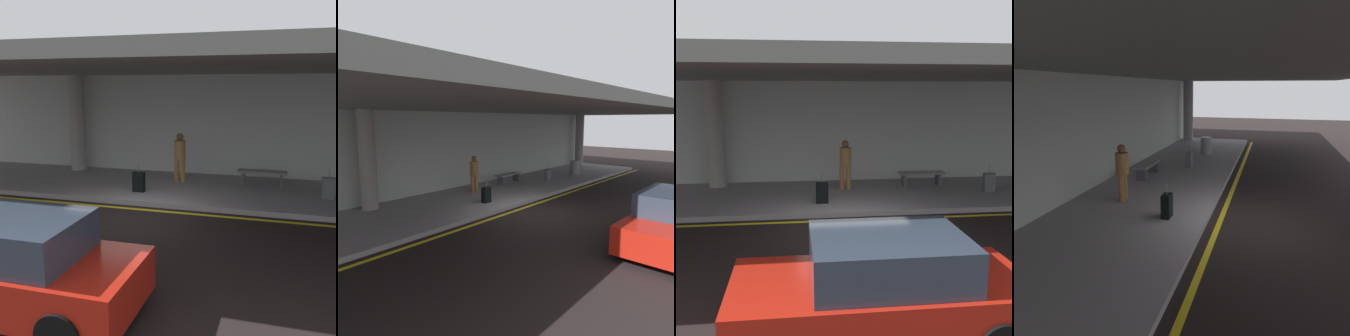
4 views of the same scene
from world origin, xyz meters
TOP-DOWN VIEW (x-y plane):
  - ground_plane at (0.00, 0.00)m, footprint 60.00×60.00m
  - sidewalk at (0.00, 3.10)m, footprint 26.00×4.20m
  - lane_stripe_yellow at (0.00, 0.71)m, footprint 26.00×0.14m
  - support_column_far_left at (-4.00, 4.64)m, footprint 0.60×0.60m
  - support_column_left_mid at (12.00, 4.64)m, footprint 0.60×0.60m
  - ceiling_overhang at (0.00, 2.60)m, footprint 28.00×13.20m
  - terminal_back_wall at (0.00, 5.35)m, footprint 26.00×0.30m
  - car_red at (-0.13, -4.67)m, footprint 4.10×1.92m
  - traveler_with_luggage at (0.38, 3.65)m, footprint 0.38×0.38m
  - suitcase_upright_primary at (5.08, 2.82)m, footprint 0.36×0.22m
  - suitcase_upright_secondary at (-0.52, 2.02)m, footprint 0.36×0.22m
  - bench_metal at (3.12, 3.96)m, footprint 1.60×0.50m
  - trash_bin_steel at (7.81, 2.65)m, footprint 0.56×0.56m

SIDE VIEW (x-z plane):
  - ground_plane at x=0.00m, z-range 0.00..0.00m
  - lane_stripe_yellow at x=0.00m, z-range 0.00..0.01m
  - sidewalk at x=0.00m, z-range 0.00..0.15m
  - suitcase_upright_primary at x=5.08m, z-range 0.01..0.91m
  - suitcase_upright_secondary at x=-0.52m, z-range 0.01..0.91m
  - bench_metal at x=3.12m, z-range 0.26..0.74m
  - trash_bin_steel at x=7.81m, z-range 0.15..1.00m
  - car_red at x=-0.13m, z-range -0.04..1.46m
  - traveler_with_luggage at x=0.38m, z-range 0.27..1.95m
  - terminal_back_wall at x=0.00m, z-range 0.00..3.80m
  - support_column_far_left at x=-4.00m, z-range 0.15..3.80m
  - support_column_left_mid at x=12.00m, z-range 0.15..3.80m
  - ceiling_overhang at x=0.00m, z-range 3.80..4.10m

